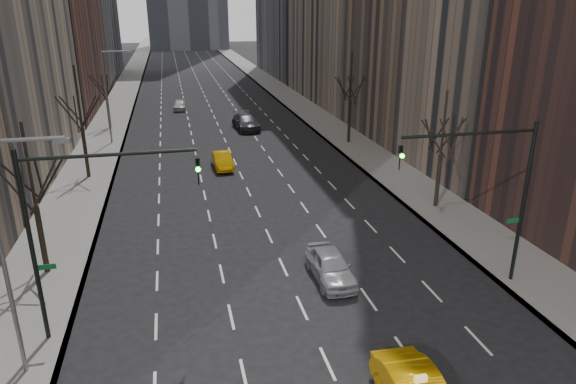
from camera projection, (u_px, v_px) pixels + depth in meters
sidewalk_left at (120, 101)px, 74.03m from camera, size 4.50×320.00×0.15m
sidewalk_right at (286, 95)px, 79.16m from camera, size 4.50×320.00×0.15m
tree_lw_b at (36, 207)px, 25.20m from camera, size 3.36×3.50×7.82m
tree_lw_c at (82, 129)px, 39.75m from camera, size 3.36×3.50×8.74m
tree_lw_d at (107, 97)px, 56.40m from camera, size 3.36×3.50×7.36m
tree_rw_b at (441, 155)px, 33.89m from camera, size 3.36×3.50×7.82m
tree_rw_c at (350, 103)px, 50.27m from camera, size 3.36×3.50×8.74m
traffic_mast_left at (74, 214)px, 19.70m from camera, size 6.69×0.39×8.00m
traffic_mast_right at (495, 180)px, 23.51m from camera, size 6.69×0.39×8.00m
streetlight_near at (10, 237)px, 17.46m from camera, size 2.83×0.22×9.00m
streetlight_far at (109, 87)px, 49.53m from camera, size 2.83×0.22×9.00m
silver_sedan_ahead at (330, 266)px, 25.70m from camera, size 1.79×4.42×1.50m
far_taxi at (222, 160)px, 43.47m from camera, size 1.56×4.17×1.36m
far_suv_grey at (246, 122)px, 57.13m from camera, size 2.80×5.93×1.67m
far_car_white at (180, 105)px, 67.91m from camera, size 1.74×4.02×1.35m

